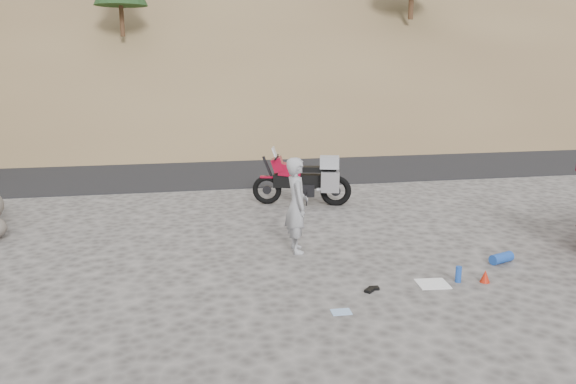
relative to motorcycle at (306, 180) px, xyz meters
name	(u,v)px	position (x,y,z in m)	size (l,w,h in m)	color
ground	(302,258)	(-0.87, -3.57, -0.59)	(140.00, 140.00, 0.00)	#454240
road	(244,165)	(-0.87, 5.43, -0.59)	(120.00, 7.00, 0.05)	black
motorcycle	(306,180)	(0.00, 0.00, 0.00)	(2.28, 1.02, 1.38)	black
man	(296,251)	(-0.88, -3.18, -0.59)	(0.62, 0.41, 1.70)	gray
gear_white_cloth	(433,284)	(0.85, -5.06, -0.58)	(0.46, 0.41, 0.02)	white
gear_blue_mat	(501,258)	(2.38, -4.42, -0.50)	(0.17, 0.17, 0.44)	#1A44A0
gear_bottle	(458,274)	(1.28, -5.05, -0.47)	(0.09, 0.09, 0.25)	#1A44A0
gear_funnel	(485,276)	(1.68, -5.14, -0.49)	(0.15, 0.15, 0.20)	#B11F0B
gear_glove_a	(374,288)	(-0.09, -5.08, -0.57)	(0.14, 0.10, 0.04)	black
gear_glove_b	(369,291)	(-0.19, -5.16, -0.57)	(0.13, 0.10, 0.04)	black
gear_blue_cloth	(341,312)	(-0.79, -5.74, -0.59)	(0.27, 0.20, 0.01)	#90B3DF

